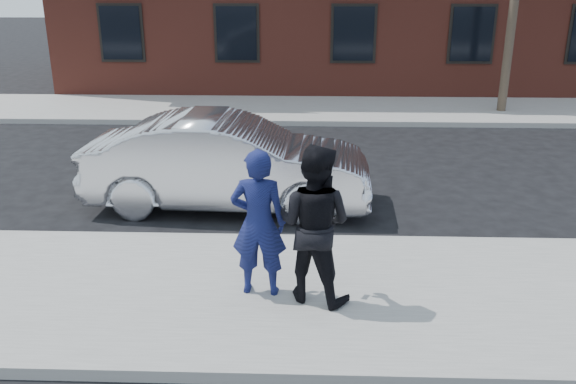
{
  "coord_description": "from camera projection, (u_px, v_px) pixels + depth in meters",
  "views": [
    {
      "loc": [
        -1.32,
        -7.36,
        4.16
      ],
      "look_at": [
        -1.59,
        0.4,
        1.32
      ],
      "focal_mm": 38.0,
      "sensor_mm": 36.0,
      "label": 1
    }
  ],
  "objects": [
    {
      "name": "far_sidewalk",
      "position": [
        351.0,
        110.0,
        18.83
      ],
      "size": [
        50.0,
        3.5,
        0.15
      ],
      "primitive_type": "cube",
      "color": "gray",
      "rests_on": "ground"
    },
    {
      "name": "near_sidewalk",
      "position": [
        406.0,
        299.0,
        8.04
      ],
      "size": [
        50.0,
        3.5,
        0.15
      ],
      "primitive_type": "cube",
      "color": "gray",
      "rests_on": "ground"
    },
    {
      "name": "silver_sedan",
      "position": [
        228.0,
        163.0,
        11.1
      ],
      "size": [
        5.23,
        2.02,
        1.7
      ],
      "primitive_type": "imported",
      "rotation": [
        0.0,
        0.0,
        1.53
      ],
      "color": "silver",
      "rests_on": "ground"
    },
    {
      "name": "near_curb",
      "position": [
        390.0,
        241.0,
        9.73
      ],
      "size": [
        50.0,
        0.1,
        0.15
      ],
      "primitive_type": "cube",
      "color": "#999691",
      "rests_on": "ground"
    },
    {
      "name": "far_curb",
      "position": [
        355.0,
        124.0,
        17.14
      ],
      "size": [
        50.0,
        0.1,
        0.15
      ],
      "primitive_type": "cube",
      "color": "#999691",
      "rests_on": "ground"
    },
    {
      "name": "man_hoodie",
      "position": [
        259.0,
        223.0,
        7.74
      ],
      "size": [
        0.74,
        0.54,
        1.96
      ],
      "rotation": [
        0.0,
        0.0,
        3.08
      ],
      "color": "navy",
      "rests_on": "near_sidewalk"
    },
    {
      "name": "man_peacoat",
      "position": [
        314.0,
        224.0,
        7.59
      ],
      "size": [
        1.22,
        1.11,
        2.05
      ],
      "rotation": [
        0.0,
        0.0,
        2.74
      ],
      "color": "black",
      "rests_on": "near_sidewalk"
    },
    {
      "name": "ground",
      "position": [
        403.0,
        294.0,
        8.3
      ],
      "size": [
        100.0,
        100.0,
        0.0
      ],
      "primitive_type": "plane",
      "color": "black",
      "rests_on": "ground"
    }
  ]
}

